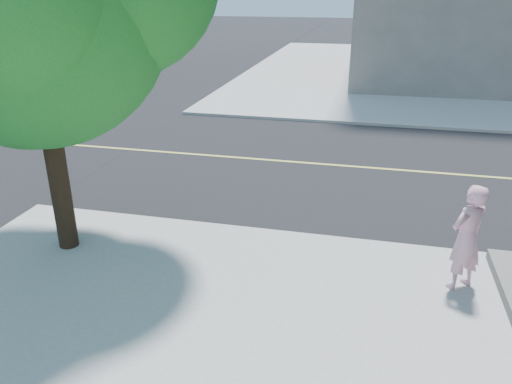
# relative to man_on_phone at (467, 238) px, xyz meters

# --- Properties ---
(ground) EXTENTS (140.00, 140.00, 0.00)m
(ground) POSITION_rel_man_on_phone_xyz_m (-7.78, 1.30, -1.01)
(ground) COLOR black
(ground) RESTS_ON ground
(road_ew) EXTENTS (140.00, 9.00, 0.01)m
(road_ew) POSITION_rel_man_on_phone_xyz_m (-7.78, 5.80, -1.01)
(road_ew) COLOR black
(road_ew) RESTS_ON ground
(sidewalk_ne) EXTENTS (29.00, 25.00, 0.12)m
(sidewalk_ne) POSITION_rel_man_on_phone_xyz_m (5.72, 22.80, -0.95)
(sidewalk_ne) COLOR #A1A1A1
(sidewalk_ne) RESTS_ON ground
(man_on_phone) EXTENTS (0.78, 0.75, 1.79)m
(man_on_phone) POSITION_rel_man_on_phone_xyz_m (0.00, 0.00, 0.00)
(man_on_phone) COLOR #DB9EB6
(man_on_phone) RESTS_ON sidewalk_se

